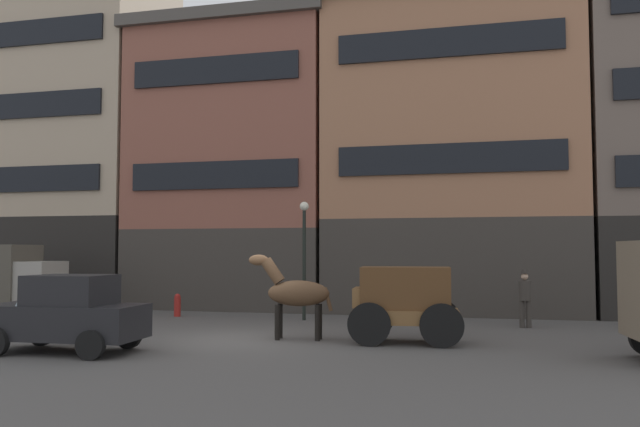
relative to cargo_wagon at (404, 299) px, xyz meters
name	(u,v)px	position (x,y,z in m)	size (l,w,h in m)	color
ground_plane	(238,340)	(-4.44, -0.36, -1.15)	(120.00, 120.00, 0.00)	#4C4947
building_far_left	(63,121)	(-17.29, 9.67, 7.51)	(9.96, 6.46, 17.23)	black
building_center_left	(240,166)	(-8.23, 9.67, 5.04)	(8.88, 6.46, 12.29)	#38332D
building_center_right	(451,153)	(0.99, 9.67, 5.26)	(10.25, 6.46, 12.74)	#38332D
cargo_wagon	(404,299)	(0.00, 0.00, 0.00)	(3.01, 1.72, 1.98)	brown
draft_horse	(295,292)	(-2.95, 0.00, 0.12)	(2.35, 0.73, 2.30)	#513823
delivery_truck_far	(7,278)	(-14.65, 3.01, 0.28)	(4.47, 2.41, 2.62)	gray
sedan_light	(66,314)	(-7.64, -3.37, -0.23)	(3.75, 1.97, 1.83)	black
pedestrian_officer	(525,296)	(3.35, 4.15, -0.17)	(0.37, 0.37, 1.79)	#38332D
streetlamp_curbside	(304,243)	(-3.94, 4.66, 1.52)	(0.32, 0.32, 4.12)	black
fire_hydrant_curbside	(177,305)	(-8.76, 4.74, -0.72)	(0.24, 0.24, 0.83)	maroon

